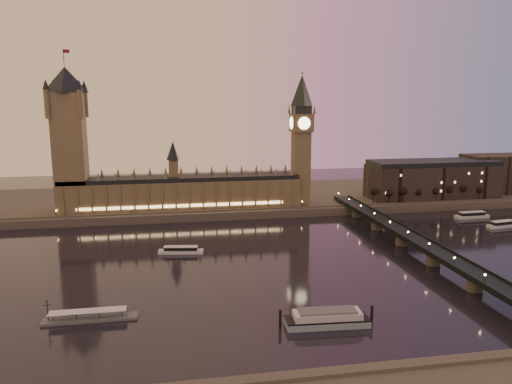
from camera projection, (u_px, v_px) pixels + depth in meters
ground at (263, 263)px, 277.03m from camera, size 700.00×700.00×0.00m
far_embankment at (261, 198)px, 441.19m from camera, size 560.00×130.00×6.00m
palace_of_westminster at (182, 188)px, 382.98m from camera, size 180.00×26.62×52.00m
victoria_tower at (69, 132)px, 360.87m from camera, size 31.68×31.68×118.00m
big_ben at (301, 132)px, 391.35m from camera, size 17.68×17.68×104.00m
westminster_bridge at (416, 245)px, 291.87m from camera, size 13.20×260.00×15.30m
city_block at (454, 177)px, 433.22m from camera, size 155.00×45.00×34.00m
bare_tree_0 at (374, 193)px, 398.89m from camera, size 5.99×5.99×12.18m
bare_tree_1 at (389, 193)px, 401.18m from camera, size 5.99×5.99×12.18m
bare_tree_2 at (404, 192)px, 403.46m from camera, size 5.99×5.99×12.18m
bare_tree_3 at (419, 192)px, 405.74m from camera, size 5.99×5.99×12.18m
bare_tree_4 at (434, 191)px, 408.03m from camera, size 5.99×5.99×12.18m
bare_tree_5 at (449, 191)px, 410.31m from camera, size 5.99×5.99×12.18m
bare_tree_6 at (464, 190)px, 412.59m from camera, size 5.99×5.99×12.18m
bare_tree_7 at (478, 189)px, 414.88m from camera, size 5.99×5.99×12.18m
cruise_boat_a at (181, 250)px, 294.59m from camera, size 26.79×9.75×4.20m
cruise_boat_b at (472, 215)px, 380.30m from camera, size 26.76×7.59×4.90m
cruise_boat_c at (502, 224)px, 353.41m from camera, size 23.94×9.75×4.65m
moored_barge at (327, 318)px, 201.01m from camera, size 39.07×11.60×7.17m
pontoon_pier at (90, 318)px, 206.07m from camera, size 38.33×6.39×10.22m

